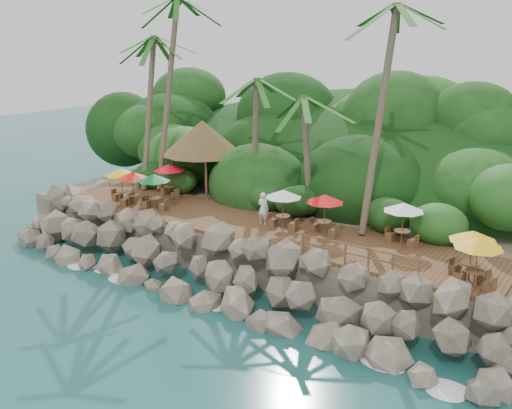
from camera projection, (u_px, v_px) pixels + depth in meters
The scene contains 12 objects.
ground at pixel (183, 304), 26.22m from camera, with size 140.00×140.00×0.00m, color #19514F.
land_base at pixel (339, 204), 38.51m from camera, with size 32.00×25.20×2.10m, color gray.
jungle_hill at pixel (381, 195), 44.70m from camera, with size 44.80×28.00×15.40m, color #143811.
seawall at pixel (209, 267), 27.47m from camera, with size 29.00×4.00×2.30m, color gray, non-canonical shape.
terrace at pixel (256, 226), 30.32m from camera, with size 26.00×5.00×0.20m, color brown.
jungle_foliage at pixel (332, 222), 38.02m from camera, with size 44.00×16.00×12.00m, color #143811, non-canonical shape.
foam_line at pixel (187, 301), 26.45m from camera, with size 25.20×0.80×0.06m.
palms at pixel (290, 41), 29.74m from camera, with size 32.43×6.96×13.39m.
palapa at pixel (202, 137), 36.27m from camera, with size 5.27×5.27×4.60m.
dining_clusters at pixel (262, 195), 29.26m from camera, with size 22.88×5.02×2.12m.
railing at pixel (357, 254), 24.42m from camera, with size 6.10×0.10×1.00m.
waiter at pixel (263, 208), 30.00m from camera, with size 0.65×0.43×1.78m, color white.
Camera 1 is at (16.46, -17.58, 11.87)m, focal length 39.36 mm.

